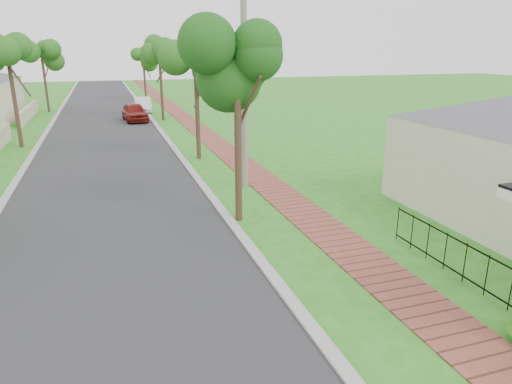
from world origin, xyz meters
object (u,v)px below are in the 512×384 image
parked_car_red (135,112)px  utility_pole (244,75)px  near_tree (237,71)px  parked_car_white (143,105)px

parked_car_red → utility_pole: utility_pole is taller
utility_pole → near_tree: bearing=-109.9°
parked_car_red → near_tree: near_tree is taller
parked_car_red → near_tree: size_ratio=0.68×
parked_car_white → near_tree: bearing=-86.8°
parked_car_white → parked_car_red: bearing=-99.5°
parked_car_white → near_tree: (0.59, -28.06, 4.06)m
parked_car_white → near_tree: 28.35m
parked_car_red → utility_pole: 19.88m
near_tree → utility_pole: 3.87m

